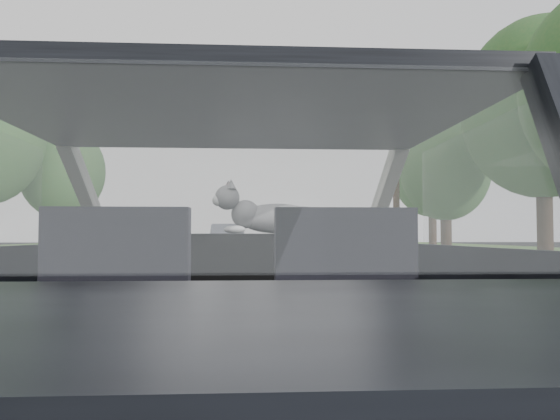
{
  "coord_description": "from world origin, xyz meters",
  "views": [
    {
      "loc": [
        0.05,
        -2.33,
        0.99
      ],
      "look_at": [
        0.23,
        0.6,
        1.13
      ],
      "focal_mm": 35.0,
      "sensor_mm": 36.0,
      "label": 1
    }
  ],
  "objects": [
    {
      "name": "subject_car",
      "position": [
        0.0,
        0.0,
        0.72
      ],
      "size": [
        1.8,
        4.0,
        1.45
      ],
      "primitive_type": "cube",
      "color": "black",
      "rests_on": "ground"
    },
    {
      "name": "dashboard",
      "position": [
        0.0,
        0.62,
        0.85
      ],
      "size": [
        1.58,
        0.45,
        0.3
      ],
      "primitive_type": "cube",
      "color": "black",
      "rests_on": "subject_car"
    },
    {
      "name": "driver_seat",
      "position": [
        -0.4,
        -0.29,
        0.88
      ],
      "size": [
        0.5,
        0.72,
        0.42
      ],
      "primitive_type": "cube",
      "color": "black",
      "rests_on": "subject_car"
    },
    {
      "name": "passenger_seat",
      "position": [
        0.4,
        -0.29,
        0.88
      ],
      "size": [
        0.5,
        0.72,
        0.42
      ],
      "primitive_type": "cube",
      "color": "black",
      "rests_on": "subject_car"
    },
    {
      "name": "steering_wheel",
      "position": [
        -0.4,
        0.33,
        0.92
      ],
      "size": [
        0.36,
        0.36,
        0.04
      ],
      "primitive_type": "torus",
      "color": "black",
      "rests_on": "dashboard"
    },
    {
      "name": "cat",
      "position": [
        0.22,
        0.57,
        1.09
      ],
      "size": [
        0.65,
        0.34,
        0.28
      ],
      "primitive_type": "ellipsoid",
      "rotation": [
        0.0,
        0.0,
        0.25
      ],
      "color": "gray",
      "rests_on": "dashboard"
    },
    {
      "name": "guardrail",
      "position": [
        4.3,
        10.0,
        0.58
      ],
      "size": [
        0.05,
        90.0,
        0.32
      ],
      "primitive_type": "cube",
      "color": "slate",
      "rests_on": "ground"
    },
    {
      "name": "other_car",
      "position": [
        -0.91,
        24.98,
        0.77
      ],
      "size": [
        1.89,
        4.71,
        1.55
      ],
      "primitive_type": "imported",
      "rotation": [
        0.0,
        0.0,
        0.01
      ],
      "color": "#9297A9",
      "rests_on": "ground"
    },
    {
      "name": "highway_sign",
      "position": [
        6.15,
        27.56,
        1.15
      ],
      "size": [
        0.21,
        0.93,
        2.31
      ],
      "primitive_type": "cube",
      "rotation": [
        0.0,
        0.0,
        -0.13
      ],
      "color": "#1A5528",
      "rests_on": "ground"
    },
    {
      "name": "utility_pole",
      "position": [
        5.95,
        18.9,
        4.0
      ],
      "size": [
        0.28,
        0.28,
        8.0
      ],
      "primitive_type": "cylinder",
      "rotation": [
        0.0,
        0.0,
        0.08
      ],
      "color": "#3A271B",
      "rests_on": "ground"
    },
    {
      "name": "tree_1",
      "position": [
        10.28,
        15.82,
        4.17
      ],
      "size": [
        5.8,
        5.8,
        8.34
      ],
      "primitive_type": null,
      "rotation": [
        0.0,
        0.0,
        0.06
      ],
      "color": "#275428",
      "rests_on": "ground"
    },
    {
      "name": "tree_2",
      "position": [
        8.85,
        21.33,
        3.0
      ],
      "size": [
        4.88,
        4.88,
        6.0
      ],
      "primitive_type": null,
      "rotation": [
        0.0,
        0.0,
        -0.27
      ],
      "color": "#275428",
      "rests_on": "ground"
    },
    {
      "name": "tree_3",
      "position": [
        12.38,
        33.27,
        4.02
      ],
      "size": [
        6.87,
        6.87,
        8.04
      ],
      "primitive_type": null,
      "rotation": [
        0.0,
        0.0,
        0.37
      ],
      "color": "#275428",
      "rests_on": "ground"
    },
    {
      "name": "tree_6",
      "position": [
        -9.92,
        27.6,
        3.4
      ],
      "size": [
        5.35,
        5.35,
        6.8
      ],
      "primitive_type": null,
      "rotation": [
        0.0,
        0.0,
        -0.22
      ],
      "color": "#275428",
      "rests_on": "ground"
    }
  ]
}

